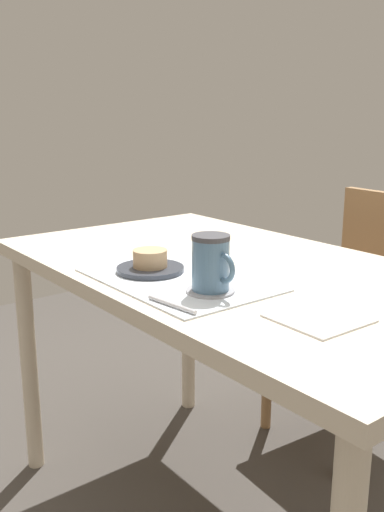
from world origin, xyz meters
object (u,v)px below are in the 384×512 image
(wooden_chair, at_px, (359,303))
(pastry, at_px, (150,258))
(pastry_plate, at_px, (150,269))
(dining_table, at_px, (234,297))
(coffee_mug, at_px, (211,263))

(wooden_chair, relative_size, pastry, 10.62)
(wooden_chair, relative_size, pastry_plate, 5.36)
(dining_table, xyz_separation_m, coffee_mug, (0.14, -0.19, 0.15))
(dining_table, height_order, pastry, pastry)
(wooden_chair, xyz_separation_m, coffee_mug, (0.24, -0.86, 0.33))
(dining_table, bearing_deg, coffee_mug, -53.70)
(coffee_mug, bearing_deg, wooden_chair, 105.56)
(pastry_plate, bearing_deg, dining_table, 71.83)
(pastry, distance_m, coffee_mug, 0.21)
(pastry_plate, relative_size, pastry, 1.98)
(wooden_chair, distance_m, coffee_mug, 0.95)
(dining_table, distance_m, wooden_chair, 0.70)
(wooden_chair, bearing_deg, coffee_mug, 110.41)
(dining_table, height_order, coffee_mug, coffee_mug)
(pastry_plate, xyz_separation_m, pastry, (-0.00, 0.00, 0.03))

